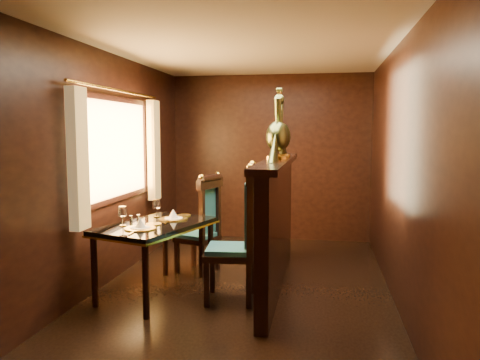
{
  "coord_description": "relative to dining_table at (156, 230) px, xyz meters",
  "views": [
    {
      "loc": [
        0.79,
        -4.59,
        1.65
      ],
      "look_at": [
        -0.1,
        0.44,
        1.12
      ],
      "focal_mm": 35.0,
      "sensor_mm": 36.0,
      "label": 1
    }
  ],
  "objects": [
    {
      "name": "room_shell",
      "position": [
        0.77,
        0.2,
        0.92
      ],
      "size": [
        3.04,
        5.04,
        2.52
      ],
      "color": "black",
      "rests_on": "ground"
    },
    {
      "name": "peacock_right",
      "position": [
        1.18,
        0.82,
        1.07
      ],
      "size": [
        0.23,
        0.62,
        0.74
      ],
      "primitive_type": null,
      "color": "#1C5432",
      "rests_on": "partition"
    },
    {
      "name": "dining_table",
      "position": [
        0.0,
        0.0,
        0.0
      ],
      "size": [
        1.09,
        1.41,
        0.93
      ],
      "rotation": [
        0.0,
        0.0,
        -0.31
      ],
      "color": "black",
      "rests_on": "ground"
    },
    {
      "name": "ground",
      "position": [
        0.85,
        0.18,
        -0.66
      ],
      "size": [
        5.0,
        5.0,
        0.0
      ],
      "primitive_type": "plane",
      "color": "black",
      "rests_on": "ground"
    },
    {
      "name": "chair_right",
      "position": [
        0.31,
        0.78,
        -0.05
      ],
      "size": [
        0.54,
        0.55,
        1.18
      ],
      "rotation": [
        0.0,
        0.0,
        -0.33
      ],
      "color": "black",
      "rests_on": "ground"
    },
    {
      "name": "peacock_left",
      "position": [
        1.18,
        0.41,
        1.07
      ],
      "size": [
        0.24,
        0.63,
        0.75
      ],
      "primitive_type": null,
      "color": "#1C5432",
      "rests_on": "partition"
    },
    {
      "name": "partition",
      "position": [
        1.17,
        0.48,
        0.05
      ],
      "size": [
        0.26,
        2.7,
        1.36
      ],
      "color": "black",
      "rests_on": "ground"
    },
    {
      "name": "chair_left",
      "position": [
        0.89,
        -0.02,
        0.05
      ],
      "size": [
        0.53,
        0.56,
        1.36
      ],
      "rotation": [
        0.0,
        0.0,
        0.1
      ],
      "color": "black",
      "rests_on": "ground"
    }
  ]
}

